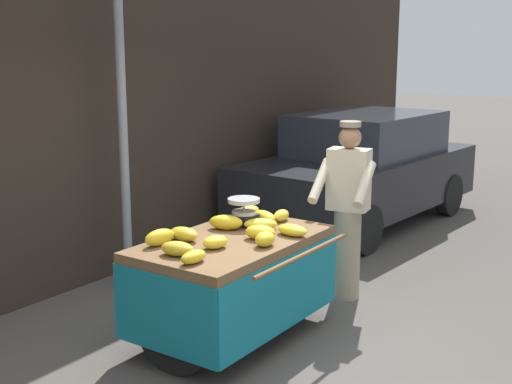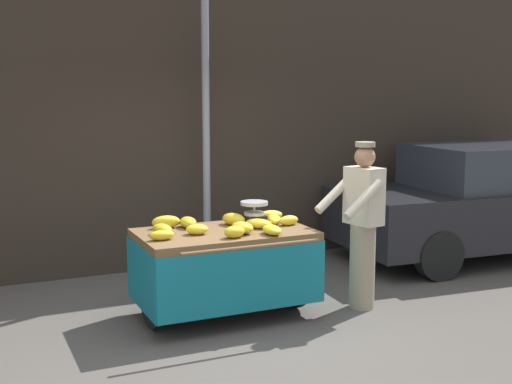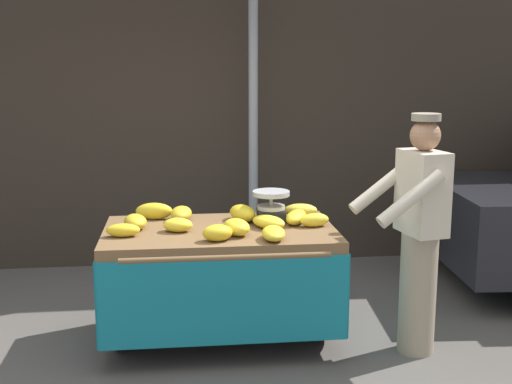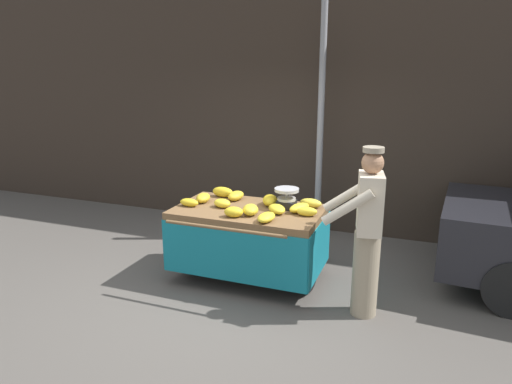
% 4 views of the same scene
% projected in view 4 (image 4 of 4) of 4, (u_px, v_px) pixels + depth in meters
% --- Properties ---
extents(ground_plane, '(60.00, 60.00, 0.00)m').
position_uv_depth(ground_plane, '(225.00, 297.00, 5.05)').
color(ground_plane, '#514C47').
extents(back_wall, '(16.00, 0.24, 3.91)m').
position_uv_depth(back_wall, '(296.00, 100.00, 6.95)').
color(back_wall, '#332821').
rests_on(back_wall, ground).
extents(street_pole, '(0.09, 0.09, 3.39)m').
position_uv_depth(street_pole, '(321.00, 122.00, 6.39)').
color(street_pole, gray).
rests_on(street_pole, ground).
extents(banana_cart, '(1.69, 1.20, 0.87)m').
position_uv_depth(banana_cart, '(249.00, 228.00, 5.33)').
color(banana_cart, brown).
rests_on(banana_cart, ground).
extents(weighing_scale, '(0.28, 0.28, 0.24)m').
position_uv_depth(weighing_scale, '(287.00, 198.00, 5.26)').
color(weighing_scale, black).
rests_on(weighing_scale, banana_cart).
extents(banana_bunch_0, '(0.24, 0.19, 0.10)m').
position_uv_depth(banana_bunch_0, '(222.00, 203.00, 5.31)').
color(banana_bunch_0, yellow).
rests_on(banana_bunch_0, banana_cart).
extents(banana_bunch_1, '(0.25, 0.33, 0.10)m').
position_uv_depth(banana_bunch_1, '(299.00, 208.00, 5.13)').
color(banana_bunch_1, yellow).
rests_on(banana_bunch_1, banana_cart).
extents(banana_bunch_2, '(0.25, 0.33, 0.12)m').
position_uv_depth(banana_bunch_2, '(270.00, 200.00, 5.38)').
color(banana_bunch_2, gold).
rests_on(banana_bunch_2, banana_cart).
extents(banana_bunch_3, '(0.24, 0.14, 0.10)m').
position_uv_depth(banana_bunch_3, '(307.00, 212.00, 4.99)').
color(banana_bunch_3, yellow).
rests_on(banana_bunch_3, banana_cart).
extents(banana_bunch_4, '(0.23, 0.18, 0.11)m').
position_uv_depth(banana_bunch_4, '(234.00, 212.00, 4.96)').
color(banana_bunch_4, gold).
rests_on(banana_bunch_4, banana_cart).
extents(banana_bunch_5, '(0.24, 0.29, 0.12)m').
position_uv_depth(banana_bunch_5, '(251.00, 210.00, 5.04)').
color(banana_bunch_5, yellow).
rests_on(banana_bunch_5, banana_cart).
extents(banana_bunch_6, '(0.29, 0.15, 0.13)m').
position_uv_depth(banana_bunch_6, '(223.00, 192.00, 5.73)').
color(banana_bunch_6, gold).
rests_on(banana_bunch_6, banana_cart).
extents(banana_bunch_7, '(0.21, 0.29, 0.11)m').
position_uv_depth(banana_bunch_7, '(203.00, 198.00, 5.52)').
color(banana_bunch_7, gold).
rests_on(banana_bunch_7, banana_cart).
extents(banana_bunch_8, '(0.18, 0.29, 0.09)m').
position_uv_depth(banana_bunch_8, '(266.00, 217.00, 4.82)').
color(banana_bunch_8, yellow).
rests_on(banana_bunch_8, banana_cart).
extents(banana_bunch_9, '(0.27, 0.16, 0.10)m').
position_uv_depth(banana_bunch_9, '(311.00, 203.00, 5.31)').
color(banana_bunch_9, yellow).
rests_on(banana_bunch_9, banana_cart).
extents(banana_bunch_10, '(0.19, 0.29, 0.11)m').
position_uv_depth(banana_bunch_10, '(236.00, 196.00, 5.60)').
color(banana_bunch_10, gold).
rests_on(banana_bunch_10, banana_cart).
extents(banana_bunch_11, '(0.24, 0.13, 0.09)m').
position_uv_depth(banana_bunch_11, '(189.00, 202.00, 5.35)').
color(banana_bunch_11, gold).
rests_on(banana_bunch_11, banana_cart).
extents(banana_bunch_12, '(0.31, 0.32, 0.09)m').
position_uv_depth(banana_bunch_12, '(277.00, 209.00, 5.10)').
color(banana_bunch_12, yellow).
rests_on(banana_bunch_12, banana_cart).
extents(vendor_person, '(0.64, 0.59, 1.71)m').
position_uv_depth(vendor_person, '(367.00, 233.00, 4.50)').
color(vendor_person, gray).
rests_on(vendor_person, ground).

